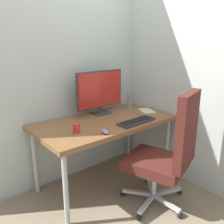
{
  "coord_description": "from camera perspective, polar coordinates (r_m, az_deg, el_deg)",
  "views": [
    {
      "loc": [
        -1.41,
        -1.83,
        1.48
      ],
      "look_at": [
        0.03,
        -0.07,
        0.81
      ],
      "focal_mm": 38.45,
      "sensor_mm": 36.0,
      "label": 1
    }
  ],
  "objects": [
    {
      "name": "ground_plane",
      "position": [
        2.74,
        -1.59,
        -16.28
      ],
      "size": [
        8.0,
        8.0,
        0.0
      ],
      "primitive_type": "plane",
      "color": "gray"
    },
    {
      "name": "wall_back",
      "position": [
        2.64,
        -7.37,
        14.54
      ],
      "size": [
        2.76,
        0.04,
        2.8
      ],
      "primitive_type": "cube",
      "color": "#B7C1BC",
      "rests_on": "ground_plane"
    },
    {
      "name": "wall_side_right",
      "position": [
        2.7,
        13.62,
        14.26
      ],
      "size": [
        0.04,
        2.09,
        2.8
      ],
      "primitive_type": "cube",
      "color": "#B7C1BC",
      "rests_on": "ground_plane"
    },
    {
      "name": "desk",
      "position": [
        2.45,
        -1.71,
        -3.32
      ],
      "size": [
        1.4,
        0.74,
        0.71
      ],
      "color": "brown",
      "rests_on": "ground_plane"
    },
    {
      "name": "office_chair",
      "position": [
        2.19,
        13.12,
        -9.31
      ],
      "size": [
        0.63,
        0.66,
        1.1
      ],
      "color": "black",
      "rests_on": "ground_plane"
    },
    {
      "name": "monitor",
      "position": [
        2.6,
        -2.87,
        5.07
      ],
      "size": [
        0.58,
        0.15,
        0.47
      ],
      "color": "#333338",
      "rests_on": "desk"
    },
    {
      "name": "keyboard",
      "position": [
        2.38,
        5.85,
        -2.24
      ],
      "size": [
        0.42,
        0.16,
        0.02
      ],
      "color": "#333338",
      "rests_on": "desk"
    },
    {
      "name": "mouse",
      "position": [
        2.09,
        -1.69,
        -4.62
      ],
      "size": [
        0.08,
        0.11,
        0.04
      ],
      "primitive_type": "ellipsoid",
      "rotation": [
        0.0,
        0.0,
        -0.24
      ],
      "color": "gray",
      "rests_on": "desk"
    },
    {
      "name": "pen_holder",
      "position": [
        2.93,
        4.13,
        2.12
      ],
      "size": [
        0.07,
        0.07,
        0.17
      ],
      "color": "gray",
      "rests_on": "desk"
    },
    {
      "name": "notebook",
      "position": [
        2.76,
        8.22,
        0.24
      ],
      "size": [
        0.2,
        0.23,
        0.01
      ],
      "primitive_type": "cube",
      "rotation": [
        0.0,
        0.0,
        -0.34
      ],
      "color": "beige",
      "rests_on": "desk"
    },
    {
      "name": "desk_clamp_accessory",
      "position": [
        2.12,
        -8.46,
        -3.89
      ],
      "size": [
        0.05,
        0.05,
        0.08
      ],
      "primitive_type": "cube",
      "color": "red",
      "rests_on": "desk"
    }
  ]
}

